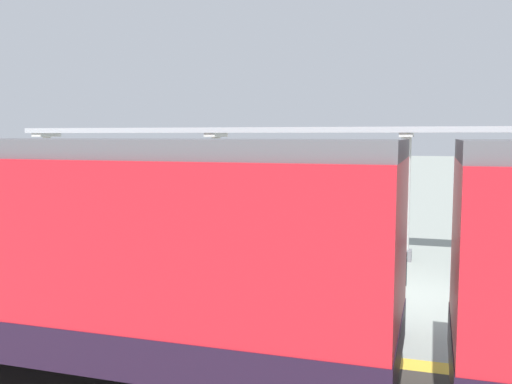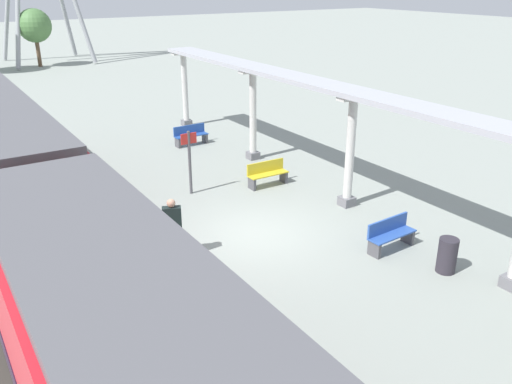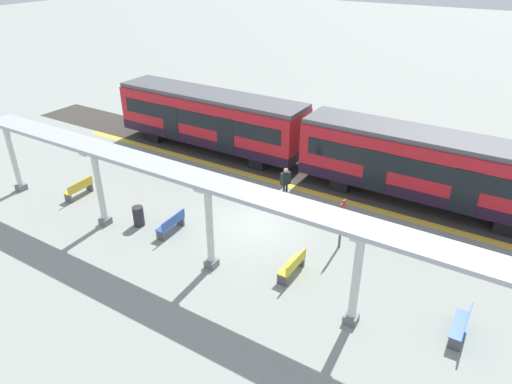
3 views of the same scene
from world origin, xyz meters
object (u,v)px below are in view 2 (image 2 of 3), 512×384
object	(u,v)px
canopy_pillar_third	(350,152)
canopy_pillar_fifth	(185,89)
trash_bin	(447,255)
passenger_waiting_near_edge	(172,221)
canopy_pillar_fourth	(253,115)
bench_near_end	(390,234)
bench_mid_platform	(191,135)
bench_far_end	(267,173)
platform_info_sign	(190,156)

from	to	relation	value
canopy_pillar_third	canopy_pillar_fifth	size ratio (longest dim) A/B	1.00
trash_bin	passenger_waiting_near_edge	size ratio (longest dim) A/B	0.54
canopy_pillar_fourth	bench_near_end	distance (m)	8.71
canopy_pillar_fourth	canopy_pillar_fifth	world-z (taller)	same
canopy_pillar_fifth	bench_mid_platform	bearing A→B (deg)	-112.47
canopy_pillar_fourth	bench_mid_platform	xyz separation A→B (m)	(-1.25, 3.17, -1.38)
canopy_pillar_third	bench_far_end	size ratio (longest dim) A/B	2.39
canopy_pillar_third	bench_near_end	bearing A→B (deg)	-109.39
bench_near_end	trash_bin	xyz separation A→B (m)	(0.29, -1.64, 0.01)
canopy_pillar_third	bench_mid_platform	xyz separation A→B (m)	(-1.25, 8.85, -1.38)
canopy_pillar_third	passenger_waiting_near_edge	bearing A→B (deg)	-178.54
canopy_pillar_fourth	passenger_waiting_near_edge	world-z (taller)	canopy_pillar_fourth
canopy_pillar_fifth	platform_info_sign	xyz separation A→B (m)	(-3.78, -8.21, -0.50)
canopy_pillar_fourth	platform_info_sign	world-z (taller)	canopy_pillar_fourth
canopy_pillar_fourth	platform_info_sign	distance (m)	4.31
canopy_pillar_fifth	passenger_waiting_near_edge	bearing A→B (deg)	-117.11
canopy_pillar_third	platform_info_sign	xyz separation A→B (m)	(-3.78, 3.67, -0.50)
platform_info_sign	bench_mid_platform	bearing A→B (deg)	63.94
bench_near_end	bench_far_end	distance (m)	5.77
bench_near_end	canopy_pillar_fourth	bearing A→B (deg)	83.28
bench_near_end	bench_mid_platform	xyz separation A→B (m)	(-0.24, 11.71, 0.00)
canopy_pillar_fifth	bench_mid_platform	world-z (taller)	canopy_pillar_fifth
canopy_pillar_third	canopy_pillar_fourth	bearing A→B (deg)	90.00
bench_near_end	platform_info_sign	bearing A→B (deg)	113.06
trash_bin	passenger_waiting_near_edge	distance (m)	6.99
bench_near_end	platform_info_sign	xyz separation A→B (m)	(-2.78, 6.53, 0.89)
bench_mid_platform	platform_info_sign	world-z (taller)	platform_info_sign
canopy_pillar_fifth	bench_near_end	xyz separation A→B (m)	(-1.01, -14.73, -1.38)
trash_bin	platform_info_sign	size ratio (longest dim) A/B	0.41
passenger_waiting_near_edge	platform_info_sign	bearing A→B (deg)	58.16
canopy_pillar_fourth	bench_far_end	world-z (taller)	canopy_pillar_fourth
canopy_pillar_fourth	trash_bin	size ratio (longest dim) A/B	3.96
canopy_pillar_fourth	bench_near_end	size ratio (longest dim) A/B	2.37
canopy_pillar_fifth	bench_far_end	xyz separation A→B (m)	(-1.16, -8.96, -1.38)
platform_info_sign	trash_bin	bearing A→B (deg)	-69.40
canopy_pillar_fifth	trash_bin	xyz separation A→B (m)	(-0.71, -16.38, -1.37)
passenger_waiting_near_edge	canopy_pillar_fifth	bearing A→B (deg)	62.89
bench_far_end	canopy_pillar_third	bearing A→B (deg)	-68.21
canopy_pillar_fifth	trash_bin	distance (m)	16.45
bench_near_end	bench_far_end	world-z (taller)	same
bench_near_end	passenger_waiting_near_edge	bearing A→B (deg)	152.31
canopy_pillar_fourth	bench_far_end	bearing A→B (deg)	-112.80
bench_mid_platform	trash_bin	size ratio (longest dim) A/B	1.66
bench_far_end	trash_bin	world-z (taller)	trash_bin
canopy_pillar_third	canopy_pillar_fourth	world-z (taller)	same
canopy_pillar_third	canopy_pillar_fifth	bearing A→B (deg)	90.00
canopy_pillar_fourth	bench_far_end	xyz separation A→B (m)	(-1.16, -2.77, -1.38)
canopy_pillar_third	bench_near_end	world-z (taller)	canopy_pillar_third
canopy_pillar_fourth	trash_bin	world-z (taller)	canopy_pillar_fourth
canopy_pillar_fourth	trash_bin	xyz separation A→B (m)	(-0.71, -10.18, -1.37)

